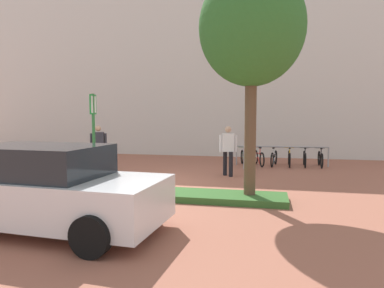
{
  "coord_description": "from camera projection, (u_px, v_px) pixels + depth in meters",
  "views": [
    {
      "loc": [
        3.36,
        -10.11,
        2.07
      ],
      "look_at": [
        0.67,
        2.13,
        1.05
      ],
      "focal_mm": 32.31,
      "sensor_mm": 36.0,
      "label": 1
    }
  ],
  "objects": [
    {
      "name": "ground_plane",
      "position": [
        156.0,
        183.0,
        10.73
      ],
      "size": [
        60.0,
        60.0,
        0.0
      ],
      "primitive_type": "plane",
      "color": "#9E5B47"
    },
    {
      "name": "building_facade",
      "position": [
        203.0,
        60.0,
        18.08
      ],
      "size": [
        28.0,
        1.2,
        10.0
      ],
      "primitive_type": "cube",
      "color": "silver",
      "rests_on": "ground"
    },
    {
      "name": "planter_strip",
      "position": [
        148.0,
        193.0,
        8.91
      ],
      "size": [
        7.0,
        1.1,
        0.16
      ],
      "primitive_type": "cube",
      "color": "#336028",
      "rests_on": "ground"
    },
    {
      "name": "tree_sidewalk",
      "position": [
        252.0,
        29.0,
        8.12
      ],
      "size": [
        2.5,
        2.5,
        5.52
      ],
      "color": "brown",
      "rests_on": "ground"
    },
    {
      "name": "parking_sign_post",
      "position": [
        94.0,
        129.0,
        9.09
      ],
      "size": [
        0.08,
        0.36,
        2.65
      ],
      "color": "#2D7238",
      "rests_on": "ground"
    },
    {
      "name": "bike_at_sign",
      "position": [
        97.0,
        180.0,
        9.26
      ],
      "size": [
        1.68,
        0.42,
        0.86
      ],
      "color": "black",
      "rests_on": "ground"
    },
    {
      "name": "bike_rack_cluster",
      "position": [
        282.0,
        158.0,
        14.25
      ],
      "size": [
        3.75,
        1.77,
        0.83
      ],
      "color": "#99999E",
      "rests_on": "ground"
    },
    {
      "name": "bollard_steel",
      "position": [
        245.0,
        158.0,
        13.41
      ],
      "size": [
        0.16,
        0.16,
        0.9
      ],
      "primitive_type": "cylinder",
      "color": "#ADADB2",
      "rests_on": "ground"
    },
    {
      "name": "person_suited_navy",
      "position": [
        99.0,
        145.0,
        12.81
      ],
      "size": [
        0.58,
        0.36,
        1.72
      ],
      "color": "#2D2D38",
      "rests_on": "ground"
    },
    {
      "name": "person_casual_tan",
      "position": [
        228.0,
        148.0,
        11.85
      ],
      "size": [
        0.6,
        0.39,
        1.72
      ],
      "color": "black",
      "rests_on": "ground"
    },
    {
      "name": "car_white_hatch",
      "position": [
        45.0,
        188.0,
        6.27
      ],
      "size": [
        4.4,
        2.24,
        1.54
      ],
      "color": "silver",
      "rests_on": "ground"
    }
  ]
}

